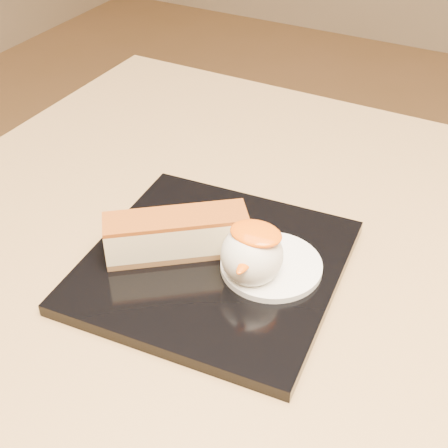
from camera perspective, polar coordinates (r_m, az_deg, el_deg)
The scene contains 7 objects.
table at distance 0.66m, azimuth 2.49°, elevation -16.88°, with size 0.80×0.80×0.72m.
dessert_plate at distance 0.57m, azimuth -0.95°, elevation -3.83°, with size 0.22×0.22×0.01m, color black.
cheesecake at distance 0.56m, azimuth -4.37°, elevation -0.96°, with size 0.12×0.10×0.04m.
cream_smear at distance 0.55m, azimuth 4.34°, elevation -3.81°, with size 0.09×0.09×0.01m, color white.
ice_cream_scoop at distance 0.53m, azimuth 2.57°, elevation -2.85°, with size 0.05×0.05×0.05m, color white.
mango_sauce at distance 0.51m, azimuth 2.94°, elevation -0.86°, with size 0.05×0.03×0.01m, color #FC5F07.
mint_sprig at distance 0.58m, azimuth 2.76°, elevation -1.16°, with size 0.04×0.03×0.00m.
Camera 1 is at (0.16, -0.35, 1.10)m, focal length 50.00 mm.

